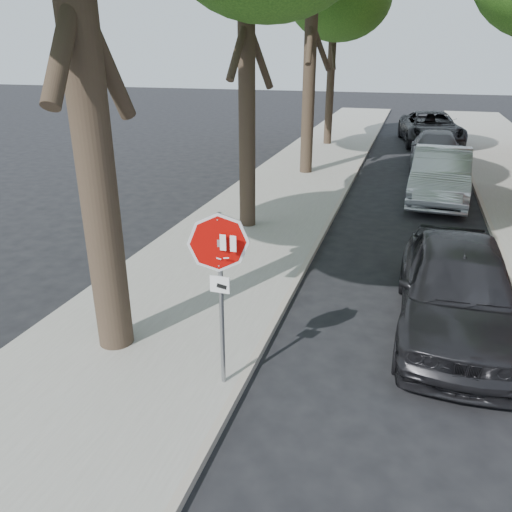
{
  "coord_description": "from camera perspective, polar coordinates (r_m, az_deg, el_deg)",
  "views": [
    {
      "loc": [
        1.55,
        -5.69,
        4.62
      ],
      "look_at": [
        -0.29,
        0.3,
        2.05
      ],
      "focal_mm": 35.0,
      "sensor_mm": 36.0,
      "label": 1
    }
  ],
  "objects": [
    {
      "name": "curb_left",
      "position": [
        18.38,
        10.4,
        7.59
      ],
      "size": [
        0.12,
        55.0,
        0.13
      ],
      "primitive_type": "cube",
      "color": "#9E9384",
      "rests_on": "ground"
    },
    {
      "name": "car_b",
      "position": [
        17.79,
        20.31,
        8.67
      ],
      "size": [
        2.06,
        5.2,
        1.69
      ],
      "primitive_type": "imported",
      "rotation": [
        0.0,
        0.0,
        -0.05
      ],
      "color": "#B3B7BC",
      "rests_on": "ground"
    },
    {
      "name": "ground",
      "position": [
        7.5,
        1.53,
        -15.78
      ],
      "size": [
        120.0,
        120.0,
        0.0
      ],
      "primitive_type": "plane",
      "color": "black",
      "rests_on": "ground"
    },
    {
      "name": "car_a",
      "position": [
        9.32,
        22.01,
        -3.45
      ],
      "size": [
        1.98,
        4.88,
        1.66
      ],
      "primitive_type": "imported",
      "rotation": [
        0.0,
        0.0,
        0.0
      ],
      "color": "black",
      "rests_on": "ground"
    },
    {
      "name": "sidewalk_left",
      "position": [
        18.72,
        4.12,
        8.14
      ],
      "size": [
        4.0,
        55.0,
        0.12
      ],
      "primitive_type": "cube",
      "color": "gray",
      "rests_on": "ground"
    },
    {
      "name": "car_d",
      "position": [
        28.87,
        19.35,
        13.6
      ],
      "size": [
        3.64,
        6.45,
        1.7
      ],
      "primitive_type": "imported",
      "rotation": [
        0.0,
        0.0,
        0.14
      ],
      "color": "black",
      "rests_on": "ground"
    },
    {
      "name": "stop_sign",
      "position": [
        6.66,
        -4.17,
        -1.44
      ],
      "size": [
        0.76,
        0.34,
        2.61
      ],
      "color": "gray",
      "rests_on": "sidewalk_left"
    },
    {
      "name": "car_c",
      "position": [
        23.08,
        19.85,
        11.32
      ],
      "size": [
        2.07,
        5.05,
        1.46
      ],
      "primitive_type": "imported",
      "rotation": [
        0.0,
        0.0,
        0.0
      ],
      "color": "#56565B",
      "rests_on": "ground"
    },
    {
      "name": "curb_right",
      "position": [
        18.43,
        24.14,
        6.03
      ],
      "size": [
        0.12,
        55.0,
        0.13
      ],
      "primitive_type": "cube",
      "color": "#9E9384",
      "rests_on": "ground"
    }
  ]
}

